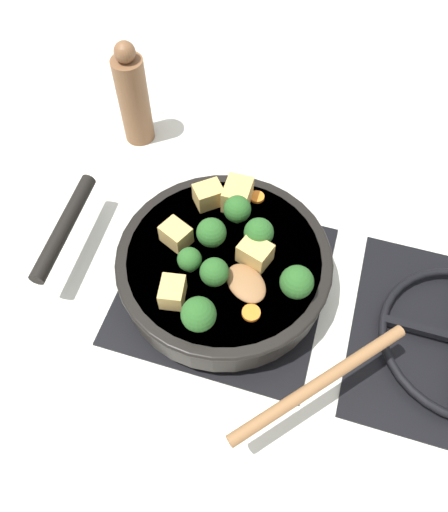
{
  "coord_description": "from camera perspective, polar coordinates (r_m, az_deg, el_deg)",
  "views": [
    {
      "loc": [
        0.37,
        0.11,
        0.69
      ],
      "look_at": [
        0.0,
        0.0,
        0.08
      ],
      "focal_mm": 35.0,
      "sensor_mm": 36.0,
      "label": 1
    }
  ],
  "objects": [
    {
      "name": "tofu_cube_west_chunk",
      "position": [
        0.76,
        1.55,
        7.02
      ],
      "size": [
        0.05,
        0.04,
        0.04
      ],
      "primitive_type": "cube",
      "rotation": [
        0.0,
        0.0,
        3.15
      ],
      "color": "tan",
      "rests_on": "skillet_pan"
    },
    {
      "name": "tofu_cube_back_piece",
      "position": [
        0.7,
        3.56,
        0.34
      ],
      "size": [
        0.05,
        0.05,
        0.03
      ],
      "primitive_type": "cube",
      "rotation": [
        0.0,
        0.0,
        4.39
      ],
      "color": "tan",
      "rests_on": "skillet_pan"
    },
    {
      "name": "broccoli_floret_near_spoon",
      "position": [
        0.67,
        8.31,
        -2.98
      ],
      "size": [
        0.05,
        0.05,
        0.05
      ],
      "color": "#709956",
      "rests_on": "skillet_pan"
    },
    {
      "name": "broccoli_floret_south_cluster",
      "position": [
        0.64,
        -3.12,
        -6.63
      ],
      "size": [
        0.05,
        0.05,
        0.05
      ],
      "color": "#709956",
      "rests_on": "skillet_pan"
    },
    {
      "name": "tofu_cube_center_large",
      "position": [
        0.68,
        -5.91,
        -4.12
      ],
      "size": [
        0.04,
        0.04,
        0.03
      ],
      "primitive_type": "cube",
      "rotation": [
        0.0,
        0.0,
        3.31
      ],
      "color": "tan",
      "rests_on": "skillet_pan"
    },
    {
      "name": "broccoli_floret_center_top",
      "position": [
        0.68,
        -1.48,
        -1.78
      ],
      "size": [
        0.04,
        0.04,
        0.05
      ],
      "color": "#709956",
      "rests_on": "skillet_pan"
    },
    {
      "name": "broccoli_floret_mid_floret",
      "position": [
        0.71,
        -1.45,
        2.66
      ],
      "size": [
        0.04,
        0.04,
        0.05
      ],
      "color": "#709956",
      "rests_on": "skillet_pan"
    },
    {
      "name": "skillet_pan",
      "position": [
        0.74,
        -0.21,
        -0.98
      ],
      "size": [
        0.32,
        0.43,
        0.06
      ],
      "color": "black",
      "rests_on": "front_burner_grate"
    },
    {
      "name": "broccoli_floret_west_rim",
      "position": [
        0.71,
        4.0,
        2.67
      ],
      "size": [
        0.04,
        0.04,
        0.05
      ],
      "color": "#709956",
      "rests_on": "skillet_pan"
    },
    {
      "name": "broccoli_floret_east_rim",
      "position": [
        0.69,
        -3.97,
        -0.42
      ],
      "size": [
        0.03,
        0.03,
        0.04
      ],
      "color": "#709956",
      "rests_on": "skillet_pan"
    },
    {
      "name": "pepper_mill",
      "position": [
        0.95,
        -10.33,
        17.4
      ],
      "size": [
        0.06,
        0.06,
        0.2
      ],
      "color": "brown",
      "rests_on": "ground_plane"
    },
    {
      "name": "ground_plane",
      "position": [
        0.79,
        -0.0,
        -3.23
      ],
      "size": [
        2.4,
        2.4,
        0.0
      ],
      "primitive_type": "plane",
      "color": "silver"
    },
    {
      "name": "broccoli_floret_north_edge",
      "position": [
        0.74,
        1.31,
        5.4
      ],
      "size": [
        0.04,
        0.04,
        0.05
      ],
      "color": "#709956",
      "rests_on": "skillet_pan"
    },
    {
      "name": "tofu_cube_near_handle",
      "position": [
        0.77,
        -1.79,
        6.98
      ],
      "size": [
        0.05,
        0.05,
        0.03
      ],
      "primitive_type": "cube",
      "rotation": [
        0.0,
        0.0,
        5.4
      ],
      "color": "tan",
      "rests_on": "skillet_pan"
    },
    {
      "name": "front_burner_grate",
      "position": [
        0.78,
        -0.0,
        -2.79
      ],
      "size": [
        0.31,
        0.31,
        0.03
      ],
      "color": "black",
      "rests_on": "ground_plane"
    },
    {
      "name": "tofu_cube_east_chunk",
      "position": [
        0.73,
        -5.51,
        2.45
      ],
      "size": [
        0.05,
        0.05,
        0.03
      ],
      "primitive_type": "cube",
      "rotation": [
        0.0,
        0.0,
        1.14
      ],
      "color": "tan",
      "rests_on": "skillet_pan"
    },
    {
      "name": "wooden_spoon",
      "position": [
        0.66,
        7.35,
        -9.48
      ],
      "size": [
        0.25,
        0.26,
        0.02
      ],
      "color": "olive",
      "rests_on": "skillet_pan"
    },
    {
      "name": "carrot_slice_near_center",
      "position": [
        0.67,
        3.12,
        -6.5
      ],
      "size": [
        0.03,
        0.03,
        0.01
      ],
      "primitive_type": "cylinder",
      "color": "orange",
      "rests_on": "skillet_pan"
    },
    {
      "name": "carrot_slice_orange_thin",
      "position": [
        0.78,
        3.79,
        6.74
      ],
      "size": [
        0.02,
        0.02,
        0.01
      ],
      "primitive_type": "cylinder",
      "color": "orange",
      "rests_on": "skillet_pan"
    }
  ]
}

